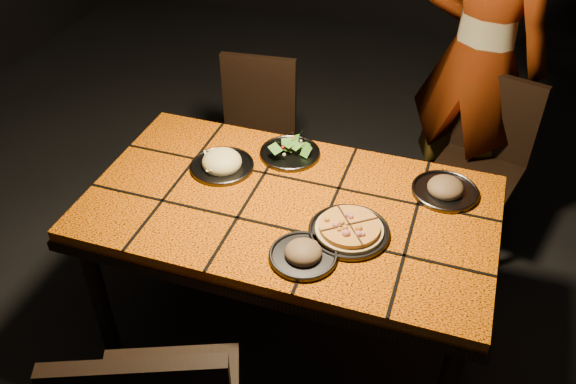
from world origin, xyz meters
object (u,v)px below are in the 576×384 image
(chair_far_right, at_px, (484,153))
(diner, at_px, (479,60))
(dining_table, at_px, (290,218))
(chair_far_left, at_px, (255,130))
(plate_pizza, at_px, (349,230))
(plate_pasta, at_px, (222,163))

(chair_far_right, distance_m, diner, 0.46)
(dining_table, height_order, chair_far_left, chair_far_left)
(dining_table, xyz_separation_m, chair_far_left, (-0.46, 0.80, -0.16))
(diner, height_order, plate_pizza, diner)
(chair_far_left, bearing_deg, diner, 12.22)
(chair_far_right, distance_m, plate_pasta, 1.36)
(plate_pasta, bearing_deg, plate_pizza, -20.53)
(chair_far_right, bearing_deg, diner, 133.38)
(chair_far_left, height_order, plate_pasta, chair_far_left)
(plate_pizza, distance_m, plate_pasta, 0.65)
(chair_far_left, relative_size, plate_pizza, 2.49)
(diner, xyz_separation_m, plate_pasta, (-0.94, -1.03, -0.14))
(chair_far_left, xyz_separation_m, chair_far_right, (1.18, 0.15, 0.01))
(diner, relative_size, plate_pasta, 6.75)
(dining_table, height_order, diner, diner)
(dining_table, bearing_deg, diner, 62.74)
(chair_far_left, bearing_deg, plate_pizza, -57.57)
(chair_far_left, relative_size, chair_far_right, 0.98)
(plate_pasta, bearing_deg, diner, 47.61)
(chair_far_left, distance_m, chair_far_right, 1.18)
(dining_table, height_order, plate_pasta, plate_pasta)
(plate_pizza, bearing_deg, chair_far_left, 128.91)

